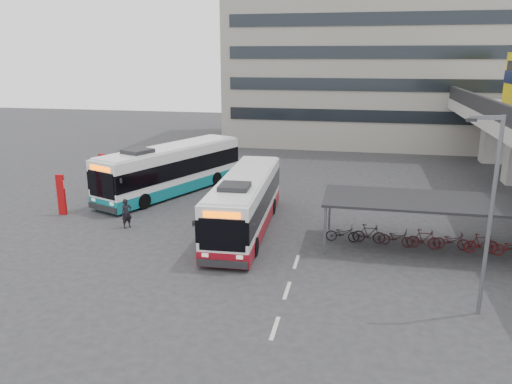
% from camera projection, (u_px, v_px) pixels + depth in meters
% --- Properties ---
extents(ground, '(120.00, 120.00, 0.00)m').
position_uv_depth(ground, '(244.00, 258.00, 23.80)').
color(ground, '#28282B').
rests_on(ground, ground).
extents(bike_shelter, '(10.00, 4.00, 2.54)m').
position_uv_depth(bike_shelter, '(425.00, 223.00, 24.61)').
color(bike_shelter, '#595B60').
rests_on(bike_shelter, ground).
extents(office_block, '(30.00, 15.00, 25.00)m').
position_uv_depth(office_block, '(374.00, 25.00, 53.30)').
color(office_block, gray).
rests_on(office_block, ground).
extents(road_markings, '(0.15, 7.60, 0.01)m').
position_uv_depth(road_markings, '(287.00, 290.00, 20.48)').
color(road_markings, beige).
rests_on(road_markings, ground).
extents(bus_main, '(2.90, 11.31, 3.32)m').
position_uv_depth(bus_main, '(245.00, 203.00, 27.19)').
color(bus_main, white).
rests_on(bus_main, ground).
extents(bus_teal, '(7.05, 12.10, 3.56)m').
position_uv_depth(bus_teal, '(172.00, 170.00, 34.62)').
color(bus_teal, white).
rests_on(bus_teal, ground).
extents(pedestrian, '(0.69, 0.73, 1.67)m').
position_uv_depth(pedestrian, '(127.00, 213.00, 27.73)').
color(pedestrian, black).
rests_on(pedestrian, ground).
extents(lamp_post, '(1.29, 0.39, 7.40)m').
position_uv_depth(lamp_post, '(489.00, 206.00, 17.55)').
color(lamp_post, '#595B60').
rests_on(lamp_post, ground).
extents(sign_totem_mid, '(0.54, 0.19, 2.49)m').
position_uv_depth(sign_totem_mid, '(61.00, 194.00, 29.92)').
color(sign_totem_mid, '#9E090C').
rests_on(sign_totem_mid, ground).
extents(sign_totem_north, '(0.55, 0.18, 2.55)m').
position_uv_depth(sign_totem_north, '(103.00, 171.00, 35.77)').
color(sign_totem_north, '#9E090C').
rests_on(sign_totem_north, ground).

